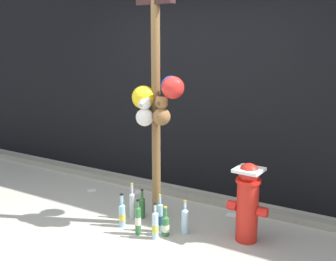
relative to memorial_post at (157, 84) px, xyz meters
The scene contains 17 objects.
ground_plane 1.62m from the memorial_post, 108.63° to the right, with size 14.00×14.00×0.00m, color #ADA899.
building_wall 1.31m from the memorial_post, 98.06° to the left, with size 10.00×0.20×3.35m.
curb_strip 1.71m from the memorial_post, 102.16° to the left, with size 8.00×0.12×0.08m, color gray.
memorial_post is the anchor object (origin of this frame).
fire_hydrant 1.45m from the memorial_post, ahead, with size 0.41×0.27×0.80m.
bottle_0 1.41m from the memorial_post, ahead, with size 0.07×0.07×0.35m.
bottle_1 1.37m from the memorial_post, 49.56° to the right, with size 0.06×0.06×0.41m.
bottle_2 1.40m from the memorial_post, 120.59° to the left, with size 0.07×0.07×0.37m.
bottle_3 1.41m from the memorial_post, 165.36° to the left, with size 0.07×0.07×0.33m.
bottle_4 1.39m from the memorial_post, 99.76° to the right, with size 0.06×0.06×0.38m.
bottle_5 1.39m from the memorial_post, behind, with size 0.06×0.06×0.41m.
bottle_6 1.43m from the memorial_post, 40.02° to the right, with size 0.08×0.08×0.31m.
bottle_7 1.41m from the memorial_post, 62.43° to the right, with size 0.07×0.07×0.38m.
bottle_8 1.43m from the memorial_post, 143.17° to the right, with size 0.07×0.07×0.37m.
litter_0 1.74m from the memorial_post, 48.39° to the left, with size 0.11×0.11×0.01m, color silver.
litter_2 1.82m from the memorial_post, 137.73° to the left, with size 0.08×0.12×0.01m, color silver.
litter_3 2.05m from the memorial_post, 162.22° to the left, with size 0.11×0.11×0.01m, color silver.
Camera 1 is at (2.42, -2.94, 1.95)m, focal length 44.29 mm.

